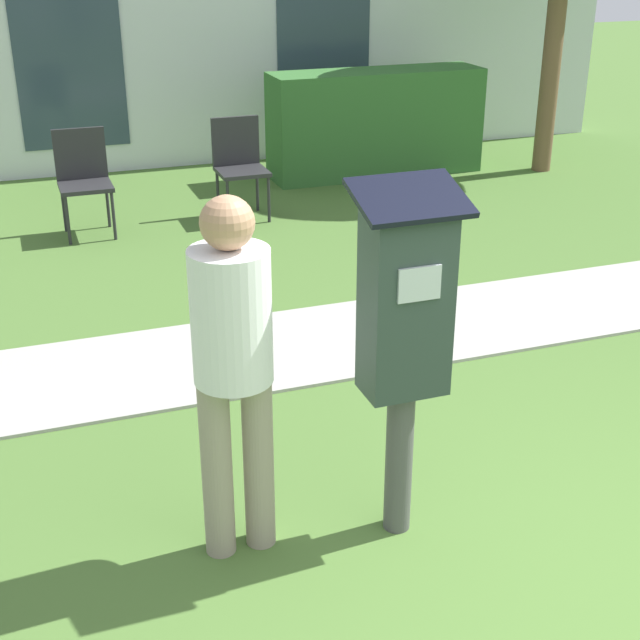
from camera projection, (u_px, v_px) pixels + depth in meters
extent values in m
cube|color=#A3A099|center=(377.00, 333.00, 5.90)|extent=(12.00, 1.10, 0.02)
cube|color=silver|center=(197.00, 15.00, 9.57)|extent=(10.00, 0.24, 3.20)
cube|color=#2D3D4C|center=(68.00, 51.00, 9.15)|extent=(1.10, 0.02, 2.00)
cube|color=#2D3D4C|center=(324.00, 40.00, 10.02)|extent=(1.10, 0.02, 2.00)
cylinder|color=#4C4C4C|center=(399.00, 460.00, 3.88)|extent=(0.12, 0.12, 0.70)
cube|color=#2D3D38|center=(406.00, 302.00, 3.58)|extent=(0.34, 0.22, 0.80)
cube|color=silver|center=(420.00, 284.00, 3.43)|extent=(0.18, 0.01, 0.14)
cube|color=black|center=(410.00, 198.00, 3.40)|extent=(0.44, 0.31, 0.12)
cylinder|color=gray|center=(217.00, 470.00, 3.70)|extent=(0.13, 0.13, 0.82)
cylinder|color=gray|center=(259.00, 462.00, 3.76)|extent=(0.13, 0.13, 0.82)
cylinder|color=white|center=(231.00, 317.00, 3.45)|extent=(0.32, 0.32, 0.55)
sphere|color=tan|center=(227.00, 223.00, 3.30)|extent=(0.21, 0.21, 0.21)
cylinder|color=#262628|center=(68.00, 221.00, 7.48)|extent=(0.03, 0.03, 0.42)
cylinder|color=#262628|center=(114.00, 216.00, 7.60)|extent=(0.03, 0.03, 0.42)
cylinder|color=#262628|center=(64.00, 208.00, 7.81)|extent=(0.03, 0.03, 0.42)
cylinder|color=#262628|center=(108.00, 204.00, 7.93)|extent=(0.03, 0.03, 0.42)
cube|color=#262628|center=(86.00, 186.00, 7.61)|extent=(0.44, 0.44, 0.04)
cube|color=#262628|center=(80.00, 154.00, 7.69)|extent=(0.44, 0.04, 0.44)
cylinder|color=#262628|center=(228.00, 204.00, 7.94)|extent=(0.03, 0.03, 0.42)
cylinder|color=#262628|center=(269.00, 200.00, 8.06)|extent=(0.03, 0.03, 0.42)
cylinder|color=#262628|center=(218.00, 193.00, 8.26)|extent=(0.03, 0.03, 0.42)
cylinder|color=#262628|center=(257.00, 189.00, 8.38)|extent=(0.03, 0.03, 0.42)
cube|color=#262628|center=(242.00, 172.00, 8.07)|extent=(0.44, 0.44, 0.04)
cube|color=#262628|center=(235.00, 141.00, 8.14)|extent=(0.44, 0.04, 0.44)
cube|color=#33662D|center=(376.00, 123.00, 9.50)|extent=(2.29, 0.60, 1.10)
cylinder|color=brown|center=(551.00, 68.00, 9.43)|extent=(0.20, 0.20, 2.20)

